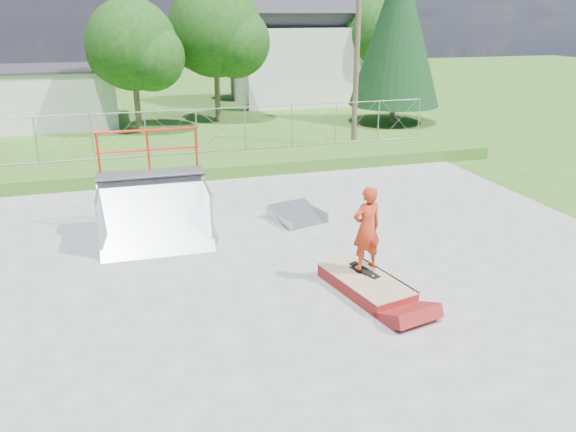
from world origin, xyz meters
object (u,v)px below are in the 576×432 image
object	(u,v)px
grind_box	(365,285)
skater	(367,231)
quarter_pipe	(153,192)
flat_bank_ramp	(298,215)

from	to	relation	value
grind_box	skater	distance (m)	1.20
skater	grind_box	bearing A→B (deg)	63.07
quarter_pipe	skater	size ratio (longest dim) A/B	1.51
grind_box	quarter_pipe	distance (m)	6.17
grind_box	quarter_pipe	xyz separation A→B (m)	(-4.25, 4.28, 1.27)
grind_box	skater	world-z (taller)	skater
skater	quarter_pipe	bearing A→B (deg)	-52.29
quarter_pipe	flat_bank_ramp	distance (m)	4.36
flat_bank_ramp	skater	distance (m)	4.62
flat_bank_ramp	skater	bearing A→B (deg)	-103.39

